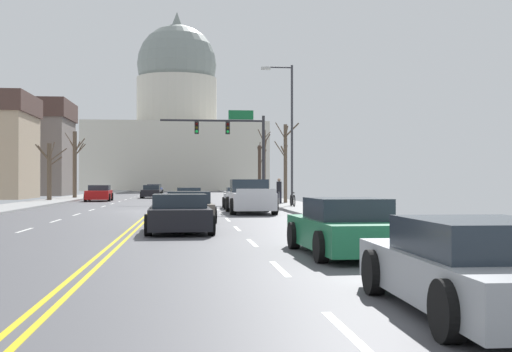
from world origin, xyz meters
The scene contains 22 objects.
ground centered at (0.00, 0.00, 0.02)m, with size 20.00×180.00×0.20m.
signal_gantry centered at (5.40, 14.17, 5.01)m, with size 7.91×0.41×6.86m.
street_lamp_right centered at (7.98, 4.10, 5.13)m, with size 1.96×0.24×8.59m.
capitol_building centered at (0.00, 84.33, 10.87)m, with size 30.75×23.40×32.09m.
sedan_near_00 centered at (1.92, 10.30, 0.55)m, with size 2.09×4.26×1.17m.
sedan_near_01 centered at (4.98, 3.10, 0.60)m, with size 2.19×4.66×1.24m.
pickup_truck_near_02 centered at (5.00, -2.62, 0.76)m, with size 2.31×5.46×1.70m.
sedan_near_03 centered at (1.85, -9.55, 0.56)m, with size 2.17×4.70×1.21m.
sedan_near_04 centered at (1.57, -15.06, 0.57)m, with size 2.16×4.43×1.21m.
sedan_near_05 centered at (5.25, -21.95, 0.58)m, with size 2.06×4.54×1.25m.
sedan_near_06 centered at (5.32, -28.48, 0.55)m, with size 2.08×4.61×1.16m.
sedan_oncoming_00 centered at (-5.30, 18.98, 0.62)m, with size 2.18×4.68×1.29m.
sedan_oncoming_01 centered at (-1.57, 28.46, 0.59)m, with size 1.97×4.41×1.24m.
sedan_oncoming_02 centered at (-1.95, 41.41, 0.59)m, with size 1.98×4.54×1.25m.
flank_building_01 centered at (-17.57, 41.97, 5.44)m, with size 12.33×9.46×10.74m.
bare_tree_00 centered at (8.92, 25.20, 3.40)m, with size 1.29×2.45×6.22m.
bare_tree_01 centered at (-8.20, 24.99, 3.28)m, with size 1.86×1.94×5.94m.
bare_tree_02 centered at (8.52, 8.93, 3.06)m, with size 1.59×2.40×5.39m.
bare_tree_03 centered at (-8.93, 17.36, 2.53)m, with size 2.24×2.14×4.49m.
bare_tree_04 centered at (7.99, 20.28, 2.58)m, with size 1.22×1.65×5.52m.
pedestrian_00 centered at (7.88, 7.54, 1.06)m, with size 0.35×0.34×1.67m.
bicycle_parked centered at (8.00, 2.59, 0.49)m, with size 0.12×1.77×0.85m.
Camera 1 is at (1.80, -36.29, 1.61)m, focal length 46.88 mm.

